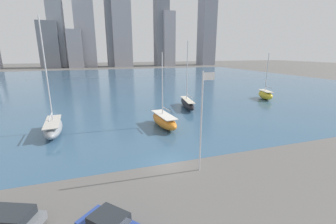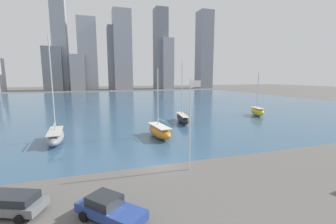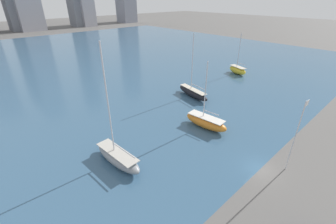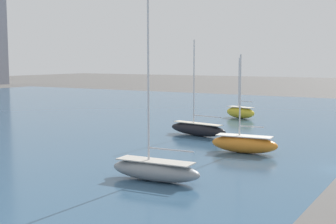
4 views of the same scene
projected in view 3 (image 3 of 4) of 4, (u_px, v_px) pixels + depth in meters
name	position (u px, v px, depth m)	size (l,w,h in m)	color
ground_plane	(260.00, 169.00, 29.63)	(500.00, 500.00, 0.00)	#605E5B
harbor_water	(63.00, 64.00, 75.23)	(180.00, 140.00, 0.00)	#385B7A
flag_pole	(296.00, 134.00, 27.26)	(1.24, 0.14, 9.90)	silver
sailboat_black	(193.00, 92.00, 50.49)	(3.35, 9.77, 13.73)	black
sailboat_yellow	(238.00, 70.00, 65.47)	(3.81, 6.61, 11.27)	yellow
sailboat_gray	(118.00, 157.00, 30.29)	(2.97, 8.92, 16.15)	gray
sailboat_orange	(206.00, 122.00, 38.62)	(3.15, 8.10, 11.50)	orange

